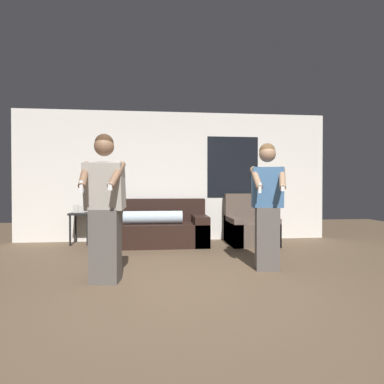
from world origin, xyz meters
name	(u,v)px	position (x,y,z in m)	size (l,w,h in m)	color
ground_plane	(188,299)	(0.00, 0.00, 0.00)	(14.00, 14.00, 0.00)	brown
wall_back	(176,176)	(0.02, 3.40, 1.35)	(6.53, 0.07, 2.70)	silver
couch	(153,229)	(-0.43, 2.90, 0.31)	(2.08, 0.93, 0.88)	black
armchair	(250,228)	(1.48, 2.87, 0.31)	(0.89, 0.93, 0.98)	brown
side_table	(81,218)	(-1.85, 3.12, 0.51)	(0.40, 0.44, 0.77)	black
person_left	(105,207)	(-0.92, 0.61, 0.88)	(0.50, 0.52, 1.73)	#56514C
person_right	(267,205)	(1.15, 0.96, 0.87)	(0.47, 0.51, 1.70)	#56514C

